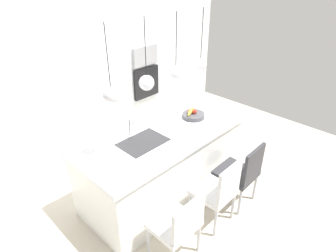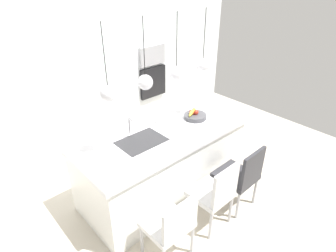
% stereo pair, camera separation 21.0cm
% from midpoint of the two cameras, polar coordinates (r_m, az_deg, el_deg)
% --- Properties ---
extents(floor, '(6.60, 6.60, 0.00)m').
position_cam_midpoint_polar(floor, '(4.15, 0.43, -12.60)').
color(floor, beige).
rests_on(floor, ground).
extents(back_wall, '(6.00, 0.10, 2.60)m').
position_cam_midpoint_polar(back_wall, '(4.69, -13.44, 10.19)').
color(back_wall, white).
rests_on(back_wall, ground).
extents(kitchen_island, '(2.24, 1.02, 0.95)m').
position_cam_midpoint_polar(kitchen_island, '(3.85, 0.46, -7.30)').
color(kitchen_island, white).
rests_on(kitchen_island, ground).
extents(sink_basin, '(0.56, 0.40, 0.02)m').
position_cam_midpoint_polar(sink_basin, '(3.41, -3.54, -3.14)').
color(sink_basin, '#2D2D30').
rests_on(sink_basin, kitchen_island).
extents(faucet, '(0.02, 0.17, 0.22)m').
position_cam_midpoint_polar(faucet, '(3.48, -5.81, 0.31)').
color(faucet, silver).
rests_on(faucet, kitchen_island).
extents(fruit_bowl, '(0.31, 0.31, 0.16)m').
position_cam_midpoint_polar(fruit_bowl, '(3.92, 6.91, 2.10)').
color(fruit_bowl, '#4C4C51').
rests_on(fruit_bowl, kitchen_island).
extents(microwave, '(0.54, 0.08, 0.34)m').
position_cam_midpoint_polar(microwave, '(5.21, -2.04, 13.91)').
color(microwave, '#9E9EA3').
rests_on(microwave, back_wall).
extents(oven, '(0.56, 0.08, 0.56)m').
position_cam_midpoint_polar(oven, '(5.37, -1.94, 8.76)').
color(oven, black).
rests_on(oven, back_wall).
extents(chair_near, '(0.46, 0.42, 0.85)m').
position_cam_midpoint_polar(chair_near, '(3.06, 2.70, -19.05)').
color(chair_near, silver).
rests_on(chair_near, ground).
extents(chair_middle, '(0.44, 0.44, 0.91)m').
position_cam_midpoint_polar(chair_middle, '(3.42, 11.15, -12.92)').
color(chair_middle, silver).
rests_on(chair_middle, ground).
extents(chair_far, '(0.45, 0.48, 0.90)m').
position_cam_midpoint_polar(chair_far, '(3.75, 15.89, -9.36)').
color(chair_far, '#333338').
rests_on(chair_far, ground).
extents(pendant_light_left, '(0.17, 0.17, 0.77)m').
position_cam_midpoint_polar(pendant_light_left, '(2.89, -9.78, 6.46)').
color(pendant_light_left, silver).
extents(pendant_light_center_left, '(0.17, 0.17, 0.77)m').
position_cam_midpoint_polar(pendant_light_center_left, '(3.14, -2.63, 8.73)').
color(pendant_light_center_left, silver).
extents(pendant_light_center_right, '(0.17, 0.17, 0.77)m').
position_cam_midpoint_polar(pendant_light_center_right, '(3.43, 3.45, 10.54)').
color(pendant_light_center_right, silver).
extents(pendant_light_right, '(0.17, 0.17, 0.77)m').
position_cam_midpoint_polar(pendant_light_right, '(3.76, 8.57, 11.96)').
color(pendant_light_right, silver).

